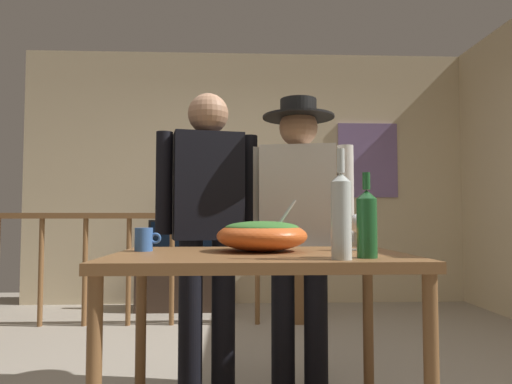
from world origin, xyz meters
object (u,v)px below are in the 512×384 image
(mug_blue, at_px, (144,239))
(wine_glass, at_px, (358,225))
(stair_railing, at_px, (196,254))
(wine_bottle_clear, at_px, (341,214))
(framed_picture, at_px, (368,160))
(person_standing_right, at_px, (299,215))
(salad_bowl, at_px, (262,234))
(tv_console, at_px, (182,287))
(person_standing_left, at_px, (208,214))
(flat_screen_tv, at_px, (182,239))
(wine_bottle_green, at_px, (367,222))
(serving_table, at_px, (260,274))

(mug_blue, bearing_deg, wine_glass, -0.10)
(stair_railing, relative_size, wine_bottle_clear, 7.15)
(framed_picture, bearing_deg, mug_blue, -121.14)
(stair_railing, bearing_deg, person_standing_right, -66.00)
(framed_picture, distance_m, salad_bowl, 3.50)
(tv_console, xyz_separation_m, wine_glass, (1.09, -2.82, 0.69))
(person_standing_left, bearing_deg, tv_console, -91.64)
(flat_screen_tv, distance_m, wine_glass, 3.00)
(wine_bottle_clear, bearing_deg, person_standing_right, 90.83)
(tv_console, xyz_separation_m, salad_bowl, (0.66, -2.85, 0.65))
(framed_picture, xyz_separation_m, flat_screen_tv, (-2.04, -0.32, -0.86))
(tv_console, height_order, salad_bowl, salad_bowl)
(framed_picture, xyz_separation_m, wine_bottle_green, (-1.01, -3.47, -0.66))
(wine_bottle_clear, bearing_deg, serving_table, 130.87)
(stair_railing, bearing_deg, wine_bottle_green, -71.67)
(salad_bowl, height_order, person_standing_right, person_standing_right)
(framed_picture, relative_size, tv_console, 0.93)
(stair_railing, relative_size, tv_console, 3.04)
(stair_railing, xyz_separation_m, tv_console, (-0.20, 0.69, -0.40))
(tv_console, distance_m, wine_bottle_green, 3.42)
(serving_table, relative_size, person_standing_right, 0.73)
(framed_picture, bearing_deg, salad_bowl, -113.64)
(salad_bowl, xyz_separation_m, wine_bottle_green, (0.36, -0.34, 0.05))
(wine_bottle_clear, bearing_deg, wine_bottle_green, 30.43)
(serving_table, height_order, wine_glass, wine_glass)
(framed_picture, height_order, flat_screen_tv, framed_picture)
(flat_screen_tv, xyz_separation_m, salad_bowl, (0.66, -2.82, 0.15))
(wine_glass, bearing_deg, salad_bowl, -176.22)
(wine_bottle_green, bearing_deg, serving_table, 146.71)
(framed_picture, bearing_deg, person_standing_right, -113.90)
(flat_screen_tv, height_order, person_standing_right, person_standing_right)
(flat_screen_tv, bearing_deg, framed_picture, 8.97)
(salad_bowl, relative_size, wine_glass, 2.43)
(stair_railing, bearing_deg, tv_console, 105.94)
(framed_picture, height_order, salad_bowl, framed_picture)
(tv_console, bearing_deg, flat_screen_tv, -90.00)
(wine_glass, height_order, mug_blue, wine_glass)
(salad_bowl, height_order, wine_glass, salad_bowl)
(wine_bottle_green, height_order, mug_blue, wine_bottle_green)
(wine_bottle_green, bearing_deg, flat_screen_tv, 107.98)
(framed_picture, relative_size, wine_bottle_clear, 2.18)
(serving_table, relative_size, wine_glass, 7.36)
(stair_railing, height_order, person_standing_right, person_standing_right)
(person_standing_right, bearing_deg, wine_bottle_green, 109.12)
(flat_screen_tv, bearing_deg, mug_blue, -86.73)
(tv_console, height_order, wine_glass, wine_glass)
(salad_bowl, bearing_deg, flat_screen_tv, 103.27)
(salad_bowl, height_order, person_standing_left, person_standing_left)
(wine_bottle_green, relative_size, person_standing_right, 0.19)
(person_standing_left, bearing_deg, salad_bowl, 103.41)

